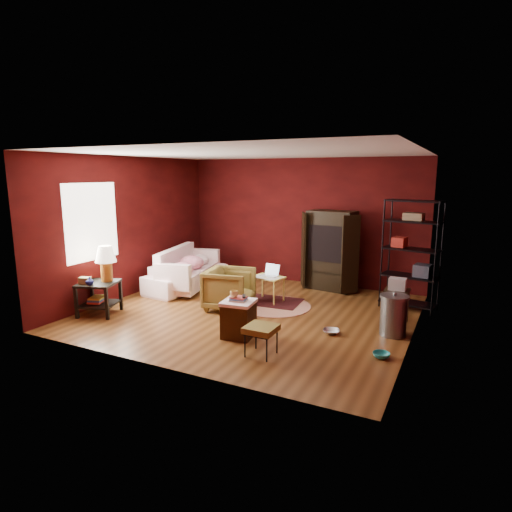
{
  "coord_description": "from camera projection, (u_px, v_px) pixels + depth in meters",
  "views": [
    {
      "loc": [
        3.37,
        -6.57,
        2.46
      ],
      "look_at": [
        0.0,
        0.2,
        1.0
      ],
      "focal_mm": 30.0,
      "sensor_mm": 36.0,
      "label": 1
    }
  ],
  "objects": [
    {
      "name": "mug",
      "position": [
        234.0,
        293.0,
        6.4
      ],
      "size": [
        0.15,
        0.14,
        0.13
      ],
      "primitive_type": "imported",
      "rotation": [
        0.0,
        0.0,
        0.36
      ],
      "color": "#EDC974",
      "rests_on": "hamper"
    },
    {
      "name": "wire_shelving",
      "position": [
        412.0,
        250.0,
        7.73
      ],
      "size": [
        1.04,
        0.59,
        2.01
      ],
      "rotation": [
        0.0,
        0.0,
        -0.18
      ],
      "color": "black",
      "rests_on": "ground"
    },
    {
      "name": "pet_bowl_turquoise",
      "position": [
        382.0,
        350.0,
        5.79
      ],
      "size": [
        0.24,
        0.11,
        0.23
      ],
      "primitive_type": "imported",
      "rotation": [
        0.0,
        0.0,
        -0.17
      ],
      "color": "teal",
      "rests_on": "ground"
    },
    {
      "name": "rug_round",
      "position": [
        274.0,
        306.0,
        8.07
      ],
      "size": [
        1.79,
        1.79,
        0.01
      ],
      "rotation": [
        0.0,
        0.0,
        -0.38
      ],
      "color": "beige",
      "rests_on": "ground"
    },
    {
      "name": "tv_armoire",
      "position": [
        330.0,
        249.0,
        9.1
      ],
      "size": [
        1.32,
        0.81,
        1.69
      ],
      "rotation": [
        0.0,
        0.0,
        -0.13
      ],
      "color": "black",
      "rests_on": "ground"
    },
    {
      "name": "room",
      "position": [
        248.0,
        235.0,
        7.45
      ],
      "size": [
        5.54,
        5.04,
        2.84
      ],
      "color": "brown",
      "rests_on": "ground"
    },
    {
      "name": "pet_bowl_steel",
      "position": [
        331.0,
        326.0,
        6.66
      ],
      "size": [
        0.27,
        0.13,
        0.26
      ],
      "primitive_type": "imported",
      "rotation": [
        0.0,
        0.0,
        0.28
      ],
      "color": "silver",
      "rests_on": "ground"
    },
    {
      "name": "small_stand",
      "position": [
        397.0,
        290.0,
        7.04
      ],
      "size": [
        0.39,
        0.39,
        0.77
      ],
      "rotation": [
        0.0,
        0.0,
        0.01
      ],
      "color": "black",
      "rests_on": "ground"
    },
    {
      "name": "trash_can",
      "position": [
        393.0,
        315.0,
        6.57
      ],
      "size": [
        0.53,
        0.53,
        0.69
      ],
      "rotation": [
        0.0,
        0.0,
        -0.23
      ],
      "color": "gray",
      "rests_on": "ground"
    },
    {
      "name": "laptop_desk",
      "position": [
        269.0,
        279.0,
        8.28
      ],
      "size": [
        0.65,
        0.54,
        0.73
      ],
      "rotation": [
        0.0,
        0.0,
        -0.19
      ],
      "color": "#FFF074",
      "rests_on": "ground"
    },
    {
      "name": "rug_oriental",
      "position": [
        270.0,
        301.0,
        8.33
      ],
      "size": [
        1.23,
        0.87,
        0.01
      ],
      "rotation": [
        0.0,
        0.0,
        0.07
      ],
      "color": "#481316",
      "rests_on": "ground"
    },
    {
      "name": "hamper",
      "position": [
        239.0,
        318.0,
        6.51
      ],
      "size": [
        0.52,
        0.52,
        0.66
      ],
      "rotation": [
        0.0,
        0.0,
        0.13
      ],
      "color": "#3E210E",
      "rests_on": "ground"
    },
    {
      "name": "sofa_cushions",
      "position": [
        187.0,
        271.0,
        9.25
      ],
      "size": [
        1.17,
        2.05,
        0.81
      ],
      "rotation": [
        0.0,
        0.0,
        0.23
      ],
      "color": "white",
      "rests_on": "sofa"
    },
    {
      "name": "vase",
      "position": [
        90.0,
        281.0,
        7.31
      ],
      "size": [
        0.16,
        0.16,
        0.14
      ],
      "primitive_type": "imported",
      "rotation": [
        0.0,
        0.0,
        0.16
      ],
      "color": "#0D1043",
      "rests_on": "side_table"
    },
    {
      "name": "footstool",
      "position": [
        261.0,
        330.0,
        5.83
      ],
      "size": [
        0.42,
        0.42,
        0.42
      ],
      "rotation": [
        0.0,
        0.0,
        -0.01
      ],
      "color": "black",
      "rests_on": "ground"
    },
    {
      "name": "armchair",
      "position": [
        229.0,
        287.0,
        7.85
      ],
      "size": [
        0.89,
        0.93,
        0.83
      ],
      "primitive_type": "imported",
      "rotation": [
        0.0,
        0.0,
        1.75
      ],
      "color": "black",
      "rests_on": "ground"
    },
    {
      "name": "side_table",
      "position": [
        102.0,
        273.0,
        7.53
      ],
      "size": [
        0.78,
        0.78,
        1.22
      ],
      "rotation": [
        0.0,
        0.0,
        0.34
      ],
      "color": "black",
      "rests_on": "ground"
    },
    {
      "name": "sofa",
      "position": [
        187.0,
        271.0,
        9.25
      ],
      "size": [
        0.77,
        2.04,
        0.78
      ],
      "primitive_type": "imported",
      "rotation": [
        0.0,
        0.0,
        1.47
      ],
      "color": "white",
      "rests_on": "ground"
    }
  ]
}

